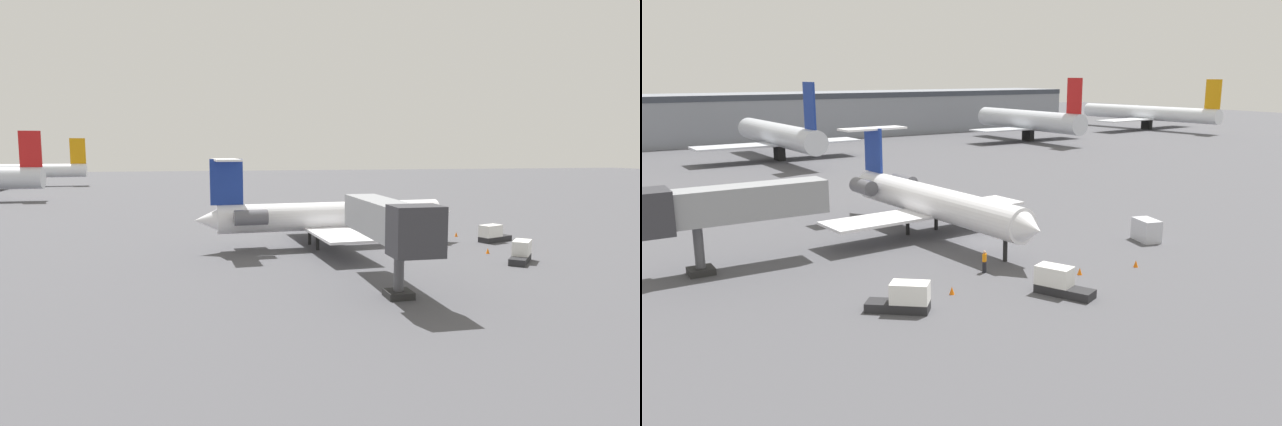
% 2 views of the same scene
% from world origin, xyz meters
% --- Properties ---
extents(ground_plane, '(400.00, 400.00, 0.10)m').
position_xyz_m(ground_plane, '(0.00, 0.00, -0.05)').
color(ground_plane, '#4C4C51').
extents(regional_jet, '(20.22, 27.85, 9.17)m').
position_xyz_m(regional_jet, '(-1.95, 4.77, 3.27)').
color(regional_jet, white).
rests_on(regional_jet, ground_plane).
extents(jet_bridge, '(13.82, 3.22, 6.65)m').
position_xyz_m(jet_bridge, '(-20.23, 3.95, 4.94)').
color(jet_bridge, gray).
rests_on(jet_bridge, ground_plane).
extents(ground_crew_marshaller, '(0.47, 0.46, 1.69)m').
position_xyz_m(ground_crew_marshaller, '(-4.24, -7.24, 0.86)').
color(ground_crew_marshaller, black).
rests_on(ground_crew_marshaller, ground_plane).
extents(baggage_tug_lead, '(2.80, 4.23, 1.90)m').
position_xyz_m(baggage_tug_lead, '(-2.80, -13.88, 0.84)').
color(baggage_tug_lead, '#262628').
rests_on(baggage_tug_lead, ground_plane).
extents(baggage_tug_trailing, '(3.96, 3.65, 1.90)m').
position_xyz_m(baggage_tug_trailing, '(-13.00, -10.99, 0.84)').
color(baggage_tug_trailing, '#262628').
rests_on(baggage_tug_trailing, ground_plane).
extents(cargo_container_uld, '(2.28, 2.95, 1.95)m').
position_xyz_m(cargo_container_uld, '(13.09, -7.63, 0.98)').
color(cargo_container_uld, silver).
rests_on(cargo_container_uld, ground_plane).
extents(traffic_cone_near, '(0.36, 0.36, 0.55)m').
position_xyz_m(traffic_cone_near, '(1.33, -11.58, 0.28)').
color(traffic_cone_near, orange).
rests_on(traffic_cone_near, ground_plane).
extents(traffic_cone_mid, '(0.36, 0.36, 0.55)m').
position_xyz_m(traffic_cone_mid, '(6.27, -12.56, 0.28)').
color(traffic_cone_mid, orange).
rests_on(traffic_cone_mid, ground_plane).
extents(traffic_cone_far, '(0.36, 0.36, 0.55)m').
position_xyz_m(traffic_cone_far, '(-8.87, -10.00, 0.28)').
color(traffic_cone_far, orange).
rests_on(traffic_cone_far, ground_plane).
extents(parked_airliner_east_end, '(34.56, 40.87, 13.08)m').
position_xyz_m(parked_airliner_east_end, '(102.83, 69.74, 4.13)').
color(parked_airliner_east_end, silver).
rests_on(parked_airliner_east_end, ground_plane).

